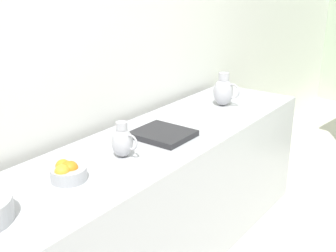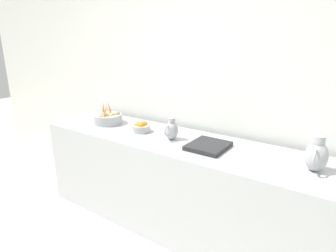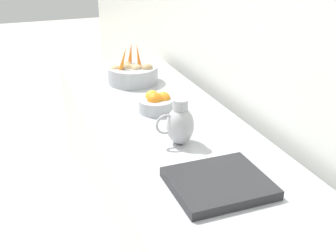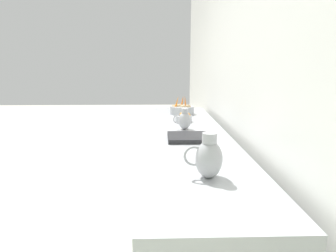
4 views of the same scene
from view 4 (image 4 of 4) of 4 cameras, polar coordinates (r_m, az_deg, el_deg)
The scene contains 8 objects.
ground_plane at distance 3.24m, azimuth -24.75°, elevation -16.14°, with size 15.72×15.72×0.00m, color beige.
tile_wall_left at distance 2.05m, azimuth 19.32°, elevation 12.03°, with size 0.10×8.74×3.00m, color silver.
prep_counter at distance 2.65m, azimuth 4.05°, elevation -10.87°, with size 0.71×3.07×0.88m, color #ADAFB5.
vegetable_colander at distance 3.51m, azimuth 2.85°, elevation 3.40°, with size 0.30×0.30×0.24m.
orange_bowl at distance 3.04m, azimuth 3.26°, elevation 1.78°, with size 0.18×0.18×0.10m.
metal_pitcher_tall at distance 1.54m, azimuth 8.26°, elevation -6.46°, with size 0.21×0.15×0.25m.
metal_pitcher_short at distance 2.66m, azimuth 3.39°, elevation 1.23°, with size 0.17×0.12×0.20m.
counter_sink_basin at distance 2.32m, azimuth 4.17°, elevation -2.33°, with size 0.34×0.30×0.04m, color #232326.
Camera 4 is at (-1.23, 2.60, 1.49)m, focal length 29.79 mm.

